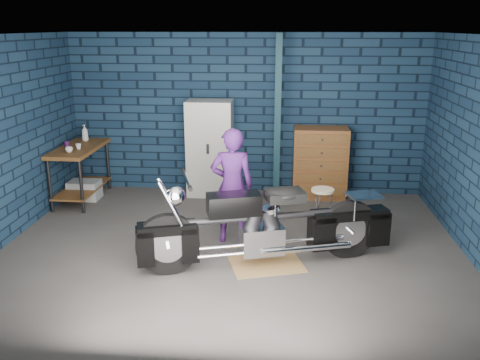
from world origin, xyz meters
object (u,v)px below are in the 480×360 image
at_px(workbench, 81,173).
at_px(tool_chest, 320,163).
at_px(person, 232,186).
at_px(shop_stool, 322,208).
at_px(locker, 210,148).
at_px(storage_bin, 85,190).
at_px(motorcycle, 267,220).

height_order(workbench, tool_chest, tool_chest).
bearing_deg(person, workbench, -34.74).
height_order(person, shop_stool, person).
relative_size(locker, shop_stool, 2.76).
bearing_deg(person, locker, -79.52).
distance_m(person, storage_bin, 3.11).
bearing_deg(tool_chest, storage_bin, -173.62).
bearing_deg(locker, workbench, -167.11).
relative_size(workbench, locker, 0.86).
distance_m(storage_bin, locker, 2.22).
height_order(locker, shop_stool, locker).
xyz_separation_m(workbench, locker, (2.10, 0.48, 0.36)).
height_order(motorcycle, person, person).
height_order(tool_chest, shop_stool, tool_chest).
relative_size(person, shop_stool, 2.65).
distance_m(motorcycle, storage_bin, 3.85).
bearing_deg(workbench, shop_stool, -13.06).
xyz_separation_m(storage_bin, shop_stool, (3.88, -0.95, 0.14)).
xyz_separation_m(workbench, motorcycle, (3.16, -2.15, 0.13)).
bearing_deg(tool_chest, workbench, -173.08).
relative_size(motorcycle, storage_bin, 5.29).
xyz_separation_m(storage_bin, tool_chest, (3.93, 0.44, 0.44)).
bearing_deg(shop_stool, motorcycle, -120.95).
bearing_deg(motorcycle, storage_bin, 128.49).
xyz_separation_m(motorcycle, storage_bin, (-3.14, 2.19, -0.43)).
distance_m(motorcycle, locker, 2.84).
xyz_separation_m(locker, shop_stool, (1.81, -1.39, -0.52)).
bearing_deg(tool_chest, locker, 180.00).
bearing_deg(person, motorcycle, 120.15).
xyz_separation_m(person, locker, (-0.57, 1.96, 0.03)).
xyz_separation_m(person, shop_stool, (1.24, 0.57, -0.48)).
distance_m(motorcycle, shop_stool, 1.48).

